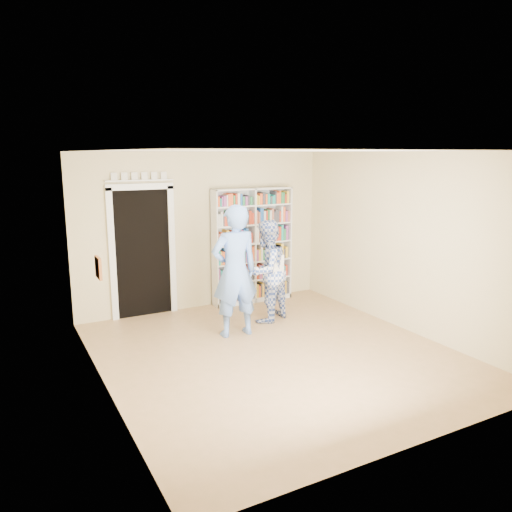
# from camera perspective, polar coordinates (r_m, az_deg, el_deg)

# --- Properties ---
(floor) EXTENTS (5.00, 5.00, 0.00)m
(floor) POSITION_cam_1_polar(r_m,az_deg,el_deg) (6.92, 2.30, -11.07)
(floor) COLOR #9E7A4C
(floor) RESTS_ON ground
(ceiling) EXTENTS (5.00, 5.00, 0.00)m
(ceiling) POSITION_cam_1_polar(r_m,az_deg,el_deg) (6.38, 2.50, 11.90)
(ceiling) COLOR white
(ceiling) RESTS_ON wall_back
(wall_back) EXTENTS (4.50, 0.00, 4.50)m
(wall_back) POSITION_cam_1_polar(r_m,az_deg,el_deg) (8.73, -5.97, 2.88)
(wall_back) COLOR beige
(wall_back) RESTS_ON floor
(wall_left) EXTENTS (0.00, 5.00, 5.00)m
(wall_left) POSITION_cam_1_polar(r_m,az_deg,el_deg) (5.74, -17.36, -2.19)
(wall_left) COLOR beige
(wall_left) RESTS_ON floor
(wall_right) EXTENTS (0.00, 5.00, 5.00)m
(wall_right) POSITION_cam_1_polar(r_m,az_deg,el_deg) (7.89, 16.63, 1.51)
(wall_right) COLOR beige
(wall_right) RESTS_ON floor
(bookshelf) EXTENTS (1.51, 0.28, 2.07)m
(bookshelf) POSITION_cam_1_polar(r_m,az_deg,el_deg) (9.00, -0.43, 1.25)
(bookshelf) COLOR white
(bookshelf) RESTS_ON floor
(doorway) EXTENTS (1.10, 0.08, 2.43)m
(doorway) POSITION_cam_1_polar(r_m,az_deg,el_deg) (8.39, -12.85, 1.11)
(doorway) COLOR black
(doorway) RESTS_ON floor
(wall_art) EXTENTS (0.03, 0.25, 0.25)m
(wall_art) POSITION_cam_1_polar(r_m,az_deg,el_deg) (5.92, -17.57, -1.29)
(wall_art) COLOR brown
(wall_art) RESTS_ON wall_left
(man_blue) EXTENTS (0.73, 0.49, 1.96)m
(man_blue) POSITION_cam_1_polar(r_m,az_deg,el_deg) (7.31, -2.44, -1.74)
(man_blue) COLOR #6894E7
(man_blue) RESTS_ON floor
(man_plaid) EXTENTS (0.99, 0.90, 1.65)m
(man_plaid) POSITION_cam_1_polar(r_m,az_deg,el_deg) (7.98, 1.20, -1.74)
(man_plaid) COLOR #344FA0
(man_plaid) RESTS_ON floor
(paper_sheet) EXTENTS (0.20, 0.03, 0.29)m
(paper_sheet) POSITION_cam_1_polar(r_m,az_deg,el_deg) (7.82, 2.60, -0.95)
(paper_sheet) COLOR white
(paper_sheet) RESTS_ON man_plaid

